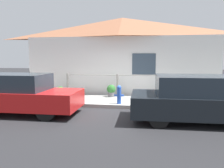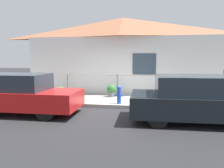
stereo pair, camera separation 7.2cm
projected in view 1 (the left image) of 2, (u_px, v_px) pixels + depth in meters
ground_plane at (111, 108)px, 8.27m from camera, size 60.00×60.00×0.00m
sidewalk at (115, 101)px, 9.26m from camera, size 24.00×2.04×0.14m
house at (122, 33)px, 11.28m from camera, size 9.78×2.23×3.98m
fence at (118, 84)px, 10.04m from camera, size 4.90×0.10×1.04m
car_left at (17, 94)px, 7.44m from camera, size 4.26×1.70×1.37m
car_right at (199, 99)px, 6.50m from camera, size 4.13×1.91×1.38m
fire_hydrant at (119, 94)px, 8.43m from camera, size 0.39×0.17×0.72m
potted_plant_near_hydrant at (111, 90)px, 9.95m from camera, size 0.40×0.40×0.56m
potted_plant_by_fence at (60, 91)px, 10.22m from camera, size 0.33×0.33×0.45m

